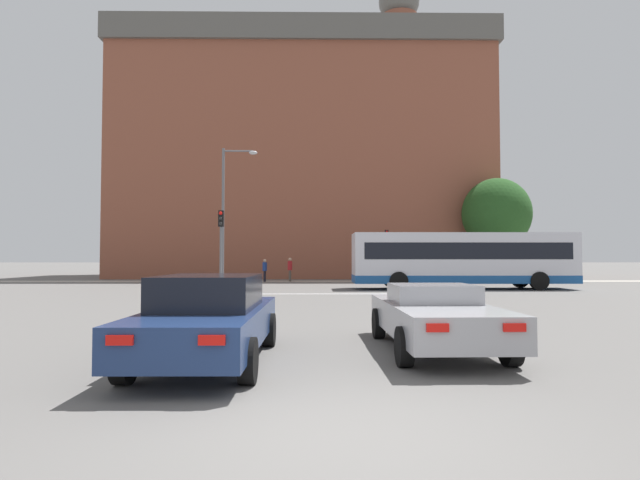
{
  "coord_description": "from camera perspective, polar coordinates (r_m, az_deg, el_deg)",
  "views": [
    {
      "loc": [
        -0.26,
        -4.89,
        1.72
      ],
      "look_at": [
        0.11,
        26.14,
        2.85
      ],
      "focal_mm": 28.0,
      "sensor_mm": 36.0,
      "label": 1
    }
  ],
  "objects": [
    {
      "name": "traffic_light_far_right",
      "position": [
        37.07,
        7.63,
        -0.74
      ],
      "size": [
        0.26,
        0.31,
        3.81
      ],
      "color": "slate",
      "rests_on": "ground_plane"
    },
    {
      "name": "bus_crossing_lead",
      "position": [
        29.03,
        15.91,
        -2.11
      ],
      "size": [
        12.19,
        2.77,
        3.11
      ],
      "rotation": [
        0.0,
        0.0,
        1.57
      ],
      "color": "silver",
      "rests_on": "ground_plane"
    },
    {
      "name": "ground_plane",
      "position": [
        5.19,
        2.37,
        -21.45
      ],
      "size": [
        400.0,
        400.0,
        0.0
      ],
      "primitive_type": "plane",
      "color": "#605E5B"
    },
    {
      "name": "stop_line_strip",
      "position": [
        24.1,
        -0.06,
        -6.18
      ],
      "size": [
        7.7,
        0.3,
        0.01
      ],
      "primitive_type": "cube",
      "color": "silver",
      "rests_on": "ground_plane"
    },
    {
      "name": "pedestrian_waiting",
      "position": [
        36.53,
        -6.33,
        -3.25
      ],
      "size": [
        0.29,
        0.43,
        1.67
      ],
      "rotation": [
        0.0,
        0.0,
        4.52
      ],
      "color": "black",
      "rests_on": "ground_plane"
    },
    {
      "name": "brick_civic_building",
      "position": [
        49.57,
        -1.76,
        8.96
      ],
      "size": [
        33.44,
        16.6,
        29.3
      ],
      "color": "brown",
      "rests_on": "ground_plane"
    },
    {
      "name": "street_lamp_junction",
      "position": [
        29.88,
        -10.42,
        4.1
      ],
      "size": [
        2.09,
        0.36,
        8.2
      ],
      "color": "slate",
      "rests_on": "ground_plane"
    },
    {
      "name": "tree_by_building",
      "position": [
        41.8,
        19.51,
        2.85
      ],
      "size": [
        5.33,
        5.33,
        8.04
      ],
      "color": "#4C3823",
      "rests_on": "ground_plane"
    },
    {
      "name": "traffic_light_near_left",
      "position": [
        25.06,
        -11.26,
        0.3
      ],
      "size": [
        0.26,
        0.31,
        4.08
      ],
      "color": "slate",
      "rests_on": "ground_plane"
    },
    {
      "name": "car_saloon_left",
      "position": [
        8.57,
        -12.5,
        -8.65
      ],
      "size": [
        1.93,
        4.81,
        1.44
      ],
      "rotation": [
        0.0,
        0.0,
        -0.01
      ],
      "color": "navy",
      "rests_on": "ground_plane"
    },
    {
      "name": "far_pavement",
      "position": [
        37.13,
        -0.28,
        -4.74
      ],
      "size": [
        68.56,
        2.5,
        0.01
      ],
      "primitive_type": "cube",
      "color": "#A09B91",
      "rests_on": "ground_plane"
    },
    {
      "name": "pedestrian_walking_east",
      "position": [
        36.88,
        -3.45,
        -3.16
      ],
      "size": [
        0.32,
        0.45,
        1.75
      ],
      "rotation": [
        0.0,
        0.0,
        1.29
      ],
      "color": "brown",
      "rests_on": "ground_plane"
    },
    {
      "name": "car_roadster_right",
      "position": [
        9.69,
        12.92,
        -8.44
      ],
      "size": [
        1.96,
        4.65,
        1.22
      ],
      "rotation": [
        0.0,
        0.0,
        0.01
      ],
      "color": "#9E9EA3",
      "rests_on": "ground_plane"
    }
  ]
}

